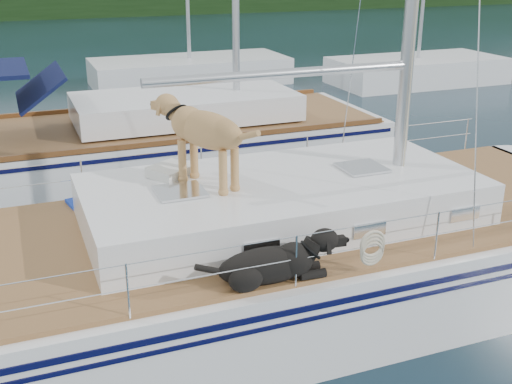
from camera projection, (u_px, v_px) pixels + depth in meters
name	position (u px, v px, depth m)	size (l,w,h in m)	color
ground	(228.00, 310.00, 8.85)	(120.00, 120.00, 0.00)	black
shore_bank	(31.00, 9.00, 48.96)	(92.00, 1.00, 1.20)	#595147
main_sailboat	(233.00, 264.00, 8.63)	(12.00, 3.80, 14.01)	white
neighbor_sailboat	(139.00, 147.00, 14.05)	(11.00, 3.50, 13.30)	white
bg_boat_center	(190.00, 72.00, 24.01)	(7.20, 3.00, 11.65)	white
bg_boat_east	(417.00, 71.00, 24.12)	(6.40, 3.00, 11.65)	white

